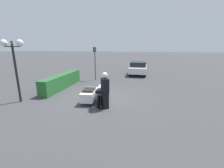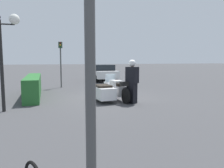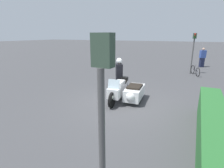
{
  "view_description": "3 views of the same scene",
  "coord_description": "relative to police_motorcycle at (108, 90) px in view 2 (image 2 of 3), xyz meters",
  "views": [
    {
      "loc": [
        -8.22,
        -2.54,
        3.08
      ],
      "look_at": [
        0.5,
        -0.77,
        0.83
      ],
      "focal_mm": 24.0,
      "sensor_mm": 36.0,
      "label": 1
    },
    {
      "loc": [
        -9.8,
        2.76,
        1.85
      ],
      "look_at": [
        0.3,
        -0.35,
        0.67
      ],
      "focal_mm": 35.0,
      "sensor_mm": 36.0,
      "label": 2
    },
    {
      "loc": [
        6.79,
        2.75,
        2.98
      ],
      "look_at": [
        0.15,
        -0.48,
        0.89
      ],
      "focal_mm": 28.0,
      "sensor_mm": 36.0,
      "label": 3
    }
  ],
  "objects": [
    {
      "name": "ground_plane",
      "position": [
        0.37,
        -0.05,
        -0.47
      ],
      "size": [
        160.0,
        160.0,
        0.0
      ],
      "primitive_type": "plane",
      "color": "#424244"
    },
    {
      "name": "police_motorcycle",
      "position": [
        0.0,
        0.0,
        0.0
      ],
      "size": [
        2.62,
        1.39,
        1.16
      ],
      "rotation": [
        0.0,
        0.0,
        0.1
      ],
      "color": "black",
      "rests_on": "ground"
    },
    {
      "name": "officer_rider",
      "position": [
        -0.89,
        -0.82,
        0.51
      ],
      "size": [
        0.59,
        0.52,
        1.85
      ],
      "rotation": [
        0.0,
        0.0,
        2.12
      ],
      "color": "black",
      "rests_on": "ground"
    },
    {
      "name": "hedge_bush_curbside",
      "position": [
        2.21,
        3.29,
        0.05
      ],
      "size": [
        4.89,
        0.67,
        1.03
      ],
      "primitive_type": "cube",
      "color": "#28662D",
      "rests_on": "ground"
    },
    {
      "name": "twin_lamp_post",
      "position": [
        -0.97,
        4.15,
        2.26
      ],
      "size": [
        0.36,
        1.34,
        3.43
      ],
      "color": "black",
      "rests_on": "ground"
    },
    {
      "name": "traffic_light_near",
      "position": [
        5.36,
        1.69,
        1.54
      ],
      "size": [
        0.23,
        0.27,
        3.0
      ],
      "rotation": [
        0.0,
        0.0,
        3.09
      ],
      "color": "#4C4C4C",
      "rests_on": "ground"
    },
    {
      "name": "traffic_light_far",
      "position": [
        -7.62,
        2.35,
        1.59
      ],
      "size": [
        0.23,
        0.27,
        3.09
      ],
      "rotation": [
        0.0,
        0.0,
        0.12
      ],
      "color": "#4C4C4C",
      "rests_on": "ground"
    },
    {
      "name": "parked_car_background",
      "position": [
        9.06,
        -2.15,
        0.29
      ],
      "size": [
        4.11,
        1.86,
        1.42
      ],
      "rotation": [
        0.0,
        0.0,
        -0.02
      ],
      "color": "silver",
      "rests_on": "ground"
    }
  ]
}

